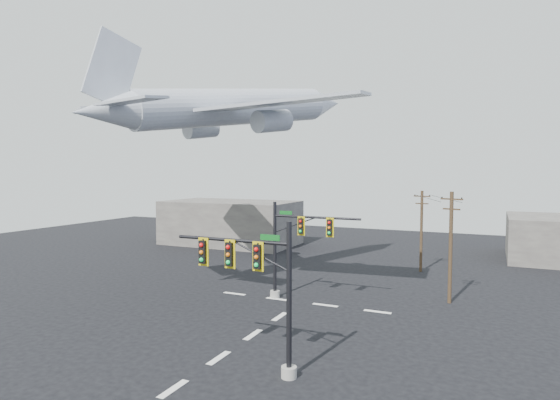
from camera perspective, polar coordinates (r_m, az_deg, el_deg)
The scene contains 9 objects.
ground at distance 27.24m, azimuth -7.47°, elevation -18.56°, with size 120.00×120.00×0.00m, color black.
lane_markings at distance 31.58m, azimuth -2.13°, elevation -15.34°, with size 14.00×21.20×0.01m.
signal_mast_near at distance 23.94m, azimuth -2.58°, elevation -10.63°, with size 6.89×0.86×7.79m.
signal_mast_far at distance 37.09m, azimuth 1.47°, elevation -5.85°, with size 7.42×0.85×7.77m.
utility_pole_a at distance 38.46m, azimuth 20.08°, elevation -5.19°, with size 1.68×0.65×8.66m.
utility_pole_b at distance 49.46m, azimuth 16.85°, elevation -3.46°, with size 1.66×0.36×8.24m.
power_lines at distance 43.61m, azimuth 18.35°, elevation 0.23°, with size 5.19×10.75×0.03m.
airliner at distance 41.38m, azimuth -5.42°, elevation 11.12°, with size 25.28×27.51×7.44m.
building_left at distance 65.93m, azimuth -6.04°, elevation -2.74°, with size 18.00×10.00×6.00m, color slate.
Camera 1 is at (13.49, -21.32, 10.26)m, focal length 30.00 mm.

